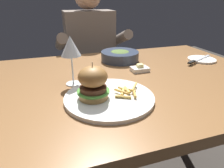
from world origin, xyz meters
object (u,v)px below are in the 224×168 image
(burger_sandwich, at_px, (93,83))
(soup_bowl, at_px, (120,56))
(main_plate, at_px, (109,97))
(wine_glass, at_px, (71,48))
(bread_plate, at_px, (202,59))
(butter_dish, at_px, (140,69))
(diner_person, at_px, (91,65))
(table_knife, at_px, (198,60))

(burger_sandwich, distance_m, soup_bowl, 0.49)
(main_plate, xyz_separation_m, wine_glass, (-0.10, 0.17, 0.15))
(bread_plate, bearing_deg, wine_glass, -171.60)
(main_plate, relative_size, soup_bowl, 1.51)
(main_plate, xyz_separation_m, bread_plate, (0.64, 0.28, -0.00))
(butter_dish, xyz_separation_m, diner_person, (-0.10, 0.68, -0.19))
(table_knife, bearing_deg, main_plate, -156.36)
(bread_plate, relative_size, table_knife, 0.68)
(burger_sandwich, distance_m, table_knife, 0.70)
(burger_sandwich, relative_size, bread_plate, 0.84)
(wine_glass, xyz_separation_m, soup_bowl, (0.30, 0.25, -0.13))
(burger_sandwich, xyz_separation_m, diner_person, (0.19, 0.90, -0.25))
(wine_glass, distance_m, bread_plate, 0.77)
(soup_bowl, relative_size, diner_person, 0.18)
(bread_plate, distance_m, diner_person, 0.83)
(bread_plate, distance_m, soup_bowl, 0.47)
(bread_plate, xyz_separation_m, table_knife, (-0.05, -0.02, 0.01))
(main_plate, distance_m, diner_person, 0.93)
(bread_plate, bearing_deg, burger_sandwich, -158.24)
(burger_sandwich, height_order, soup_bowl, burger_sandwich)
(butter_dish, relative_size, diner_person, 0.07)
(wine_glass, xyz_separation_m, bread_plate, (0.74, 0.11, -0.15))
(butter_dish, bearing_deg, soup_bowl, 99.43)
(wine_glass, distance_m, table_knife, 0.72)
(wine_glass, bearing_deg, bread_plate, 8.40)
(butter_dish, bearing_deg, diner_person, 98.34)
(wine_glass, relative_size, table_knife, 0.89)
(bread_plate, xyz_separation_m, soup_bowl, (-0.45, 0.14, 0.02))
(main_plate, relative_size, table_knife, 1.41)
(table_knife, relative_size, butter_dish, 2.70)
(burger_sandwich, height_order, diner_person, diner_person)
(main_plate, bearing_deg, soup_bowl, 65.09)
(burger_sandwich, distance_m, diner_person, 0.95)
(bread_plate, height_order, table_knife, table_knife)
(main_plate, height_order, table_knife, table_knife)
(burger_sandwich, relative_size, diner_person, 0.11)
(table_knife, xyz_separation_m, butter_dish, (-0.37, -0.03, -0.00))
(main_plate, xyz_separation_m, soup_bowl, (0.20, 0.42, 0.02))
(table_knife, bearing_deg, butter_dish, -175.26)
(wine_glass, bearing_deg, burger_sandwich, -75.08)
(main_plate, height_order, wine_glass, wine_glass)
(table_knife, distance_m, diner_person, 0.82)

